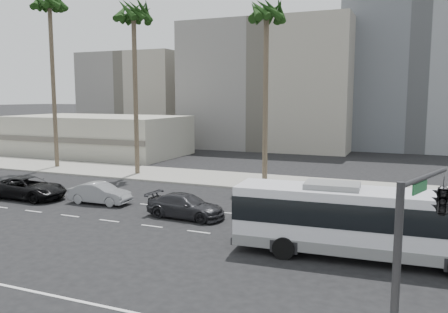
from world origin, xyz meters
The scene contains 15 objects.
ground centered at (0.00, 0.00, 0.00)m, with size 700.00×700.00×0.00m, color black.
sidewalk_north centered at (0.00, 15.50, 0.07)m, with size 120.00×7.00×0.15m, color gray.
commercial_low centered at (-30.00, 25.99, 2.50)m, with size 22.00×12.16×5.00m.
midrise_beige_west centered at (-12.00, 45.00, 9.00)m, with size 24.00×18.00×18.00m, color gray.
midrise_gray_center centered at (8.00, 52.00, 13.00)m, with size 20.00×20.00×26.00m, color slate.
midrise_beige_far centered at (-38.00, 50.00, 7.50)m, with size 18.00×16.00×15.00m, color gray.
civic_tower centered at (-2.00, 250.00, 38.83)m, with size 42.00×42.00×129.00m.
city_bus centered at (5.93, -0.79, 1.83)m, with size 12.25×3.35×3.48m.
car_a centered at (-5.09, 2.50, 0.73)m, with size 5.06×2.06×1.47m, color #26262A.
car_b centered at (-12.38, 3.54, 0.73)m, with size 4.45×1.55×1.47m, color gray.
car_c centered at (-18.21, 2.78, 0.81)m, with size 5.80×2.68×1.61m, color black.
traffic_signal centered at (8.44, -9.38, 4.73)m, with size 2.62×3.63×5.67m.
palm_near centered at (-3.68, 14.28, 13.86)m, with size 4.54×4.54×15.30m.
palm_mid centered at (-16.60, 14.69, 14.64)m, with size 5.27×5.27×16.28m.
palm_far centered at (-26.89, 15.17, 16.48)m, with size 5.28×5.28×18.14m.
Camera 1 is at (7.74, -22.18, 7.47)m, focal length 36.67 mm.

